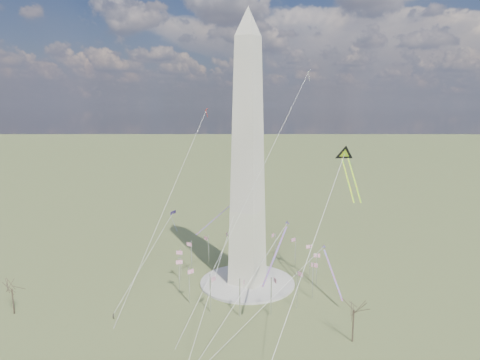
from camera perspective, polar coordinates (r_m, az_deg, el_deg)
The scene contains 14 objects.
ground at distance 168.23m, azimuth 0.99°, elevation -13.62°, with size 2000.00×2000.00×0.00m, color #425128.
plaza at distance 168.07m, azimuth 0.99°, elevation -13.50°, with size 36.00×36.00×0.80m, color #AFA7A0.
washington_monument at distance 155.38m, azimuth 1.04°, elevation 2.80°, with size 15.56×15.56×100.00m.
flagpole_ring at distance 165.45m, azimuth 1.00°, elevation -11.32°, with size 54.40×54.40×13.00m.
tree_near at distance 131.03m, azimuth 14.96°, elevation -16.11°, with size 8.39×8.39×14.68m.
tree_far at distance 160.45m, azimuth -28.15°, elevation -12.49°, with size 7.41×7.41×12.96m.
person_west at distance 148.82m, azimuth -16.51°, elevation -16.99°, with size 0.85×0.66×1.75m, color gray.
kite_delta_black at distance 153.05m, azimuth 13.86°, elevation 3.01°, with size 14.15×19.65×16.62m.
kite_diamond_purple at distance 178.02m, azimuth -8.90°, elevation -4.61°, with size 2.47×3.16×9.23m.
kite_streamer_left at distance 138.15m, azimuth 5.26°, elevation -8.52°, with size 2.66×21.89×15.02m.
kite_streamer_mid at distance 164.71m, azimuth -2.05°, elevation -3.97°, with size 10.66×18.23×13.79m.
kite_streamer_right at distance 159.68m, azimuth 11.92°, elevation -11.09°, with size 13.01×16.15×13.44m.
kite_small_red at distance 202.17m, azimuth -4.49°, elevation 9.18°, with size 1.18×1.66×4.17m.
kite_small_white at distance 189.90m, azimuth 9.18°, elevation 13.97°, with size 1.29×2.11×5.08m.
Camera 1 is at (71.94, -136.35, 67.34)m, focal length 32.00 mm.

